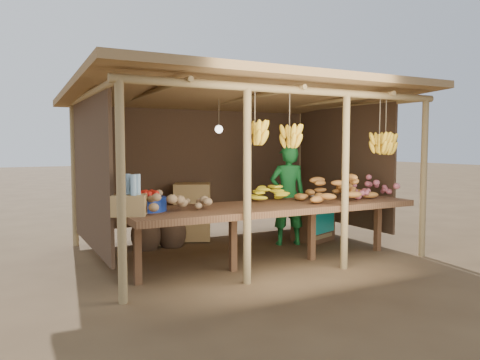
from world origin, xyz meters
name	(u,v)px	position (x,y,z in m)	size (l,w,h in m)	color
ground	(240,250)	(0.00, 0.00, 0.00)	(60.00, 60.00, 0.00)	brown
stall_structure	(247,121)	(0.07, -0.08, 1.91)	(4.70, 3.50, 2.43)	#977B4E
counter	(274,209)	(0.00, -0.95, 0.74)	(3.90, 1.05, 0.80)	brown
potato_heap	(171,195)	(-1.39, -0.92, 0.98)	(1.02, 0.61, 0.37)	olive
sweet_potato_heap	(338,187)	(1.03, -0.96, 0.98)	(1.12, 0.67, 0.36)	#BC7530
onion_heap	(376,185)	(1.70, -0.99, 0.98)	(0.86, 0.52, 0.36)	#CA6270
banana_pile	(267,188)	(0.14, -0.53, 0.97)	(0.57, 0.34, 0.35)	yellow
tomato_basin	(147,202)	(-1.63, -0.78, 0.90)	(0.46, 0.46, 0.24)	navy
bottle_box	(129,200)	(-1.90, -1.03, 0.97)	(0.44, 0.40, 0.45)	#A17D48
vendor	(288,195)	(0.86, 0.03, 0.78)	(0.57, 0.37, 1.56)	#176928
tarp_crate	(313,221)	(1.41, 0.11, 0.31)	(0.79, 0.74, 0.76)	brown
carton_stack	(180,217)	(-0.57, 0.99, 0.41)	(1.34, 0.65, 0.92)	#A17D48
burlap_sacks	(159,231)	(-1.01, 0.73, 0.26)	(0.85, 0.45, 0.60)	#493322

